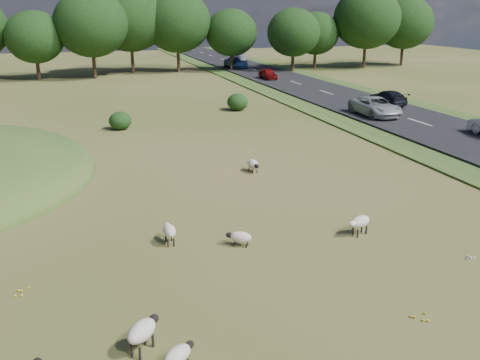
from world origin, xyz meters
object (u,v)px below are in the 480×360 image
at_px(sheep_0, 142,331).
at_px(car_1, 375,106).
at_px(car_3, 240,57).
at_px(sheep_1, 178,355).
at_px(sheep_3, 169,231).
at_px(car_2, 268,74).
at_px(sheep_2, 240,237).
at_px(sheep_4, 360,222).
at_px(car_4, 236,63).
at_px(sheep_6, 253,164).
at_px(car_6, 388,97).

distance_m(sheep_0, car_1, 33.51).
xyz_separation_m(sheep_0, car_3, (25.63, 74.23, 0.30)).
distance_m(sheep_1, car_1, 33.91).
distance_m(sheep_3, car_2, 48.35).
distance_m(sheep_2, sheep_3, 2.65).
bearing_deg(car_2, sheep_4, -105.79).
bearing_deg(car_4, sheep_4, -102.29).
bearing_deg(car_4, sheep_6, -105.82).
height_order(car_1, car_4, car_4).
relative_size(sheep_0, car_6, 0.26).
bearing_deg(car_3, sheep_1, 71.69).
xyz_separation_m(sheep_3, car_2, (20.02, 44.01, 0.35)).
bearing_deg(sheep_3, car_4, -18.82).
relative_size(sheep_1, car_2, 0.26).
distance_m(sheep_2, sheep_4, 4.75).
height_order(sheep_2, sheep_4, sheep_4).
relative_size(sheep_0, sheep_3, 1.10).
bearing_deg(sheep_2, sheep_3, 10.65).
distance_m(sheep_6, car_3, 62.60).
height_order(sheep_1, sheep_2, sheep_1).
relative_size(sheep_2, car_3, 0.22).
bearing_deg(sheep_0, car_1, 1.49).
height_order(car_4, car_6, car_4).
height_order(sheep_0, sheep_3, sheep_0).
xyz_separation_m(sheep_0, car_6, (25.63, 29.65, 0.28)).
distance_m(car_1, car_4, 38.46).
bearing_deg(car_2, car_4, 90.00).
distance_m(sheep_3, car_1, 27.65).
relative_size(sheep_2, car_1, 0.19).
height_order(sheep_1, car_3, car_3).
bearing_deg(car_6, sheep_2, 48.63).
xyz_separation_m(sheep_2, car_4, (17.56, 58.50, 0.63)).
height_order(car_3, car_4, car_4).
relative_size(sheep_3, car_2, 0.28).
relative_size(sheep_1, sheep_6, 0.82).
height_order(sheep_4, sheep_6, sheep_4).
bearing_deg(car_4, sheep_2, -106.71).
height_order(sheep_2, car_4, car_4).
distance_m(sheep_6, car_6, 23.60).
xyz_separation_m(sheep_2, car_1, (17.56, 20.04, 0.62)).
bearing_deg(sheep_1, car_6, 13.43).
bearing_deg(car_2, sheep_3, -114.46).
height_order(sheep_0, car_6, car_6).
distance_m(sheep_4, car_4, 60.29).
xyz_separation_m(sheep_6, car_4, (14.07, 49.65, 0.56)).
bearing_deg(sheep_4, car_1, -144.17).
relative_size(sheep_0, sheep_2, 1.14).
relative_size(car_1, car_6, 1.20).
relative_size(sheep_4, car_2, 0.31).
distance_m(car_3, car_4, 11.02).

